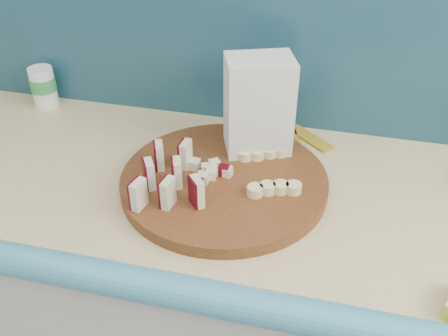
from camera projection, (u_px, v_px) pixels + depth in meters
kitchen_counter at (186, 314)px, 1.33m from camera, size 2.20×0.63×0.91m
backsplash at (210, 19)px, 1.15m from camera, size 2.20×0.02×0.50m
cutting_board at (224, 181)px, 1.04m from camera, size 0.54×0.54×0.03m
apple_wedges at (167, 176)px, 0.98m from camera, size 0.14×0.19×0.06m
apple_chunks at (211, 172)px, 1.02m from camera, size 0.07×0.08×0.02m
banana_slices at (268, 170)px, 1.03m from camera, size 0.15×0.18×0.02m
flour_bag at (258, 111)px, 1.07m from camera, size 0.16×0.14×0.24m
canister at (43, 86)px, 1.30m from camera, size 0.07×0.07×0.11m
banana_peel at (285, 130)px, 1.22m from camera, size 0.22×0.18×0.01m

